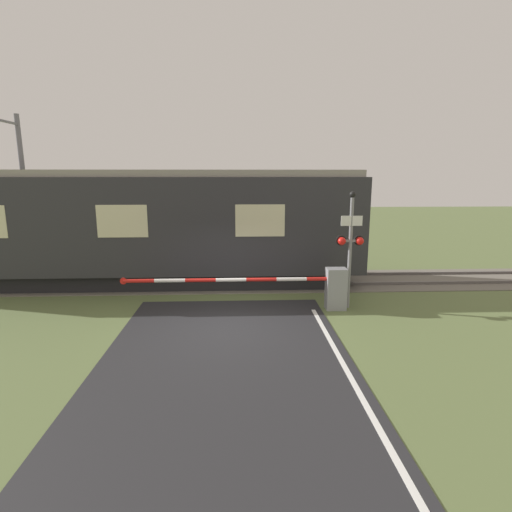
# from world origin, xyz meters

# --- Properties ---
(ground_plane) EXTENTS (80.00, 80.00, 0.00)m
(ground_plane) POSITION_xyz_m (0.00, 0.00, 0.00)
(ground_plane) COLOR #5B6B3D
(track_bed) EXTENTS (36.00, 3.20, 0.13)m
(track_bed) POSITION_xyz_m (0.00, 4.38, 0.02)
(track_bed) COLOR #666056
(track_bed) RESTS_ON ground_plane
(train) EXTENTS (16.60, 3.06, 4.21)m
(train) POSITION_xyz_m (-3.54, 4.38, 2.15)
(train) COLOR black
(train) RESTS_ON ground_plane
(crossing_barrier) EXTENTS (6.76, 0.44, 1.28)m
(crossing_barrier) POSITION_xyz_m (2.65, 1.11, 0.70)
(crossing_barrier) COLOR gray
(crossing_barrier) RESTS_ON ground_plane
(signal_post) EXTENTS (0.85, 0.26, 3.57)m
(signal_post) POSITION_xyz_m (3.66, 1.24, 2.03)
(signal_post) COLOR gray
(signal_post) RESTS_ON ground_plane
(catenary_pole) EXTENTS (0.20, 1.90, 6.43)m
(catenary_pole) POSITION_xyz_m (-8.55, 6.65, 3.37)
(catenary_pole) COLOR slate
(catenary_pole) RESTS_ON ground_plane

